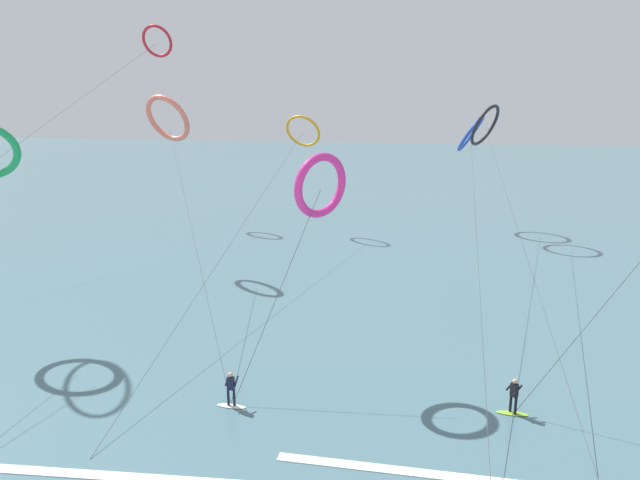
# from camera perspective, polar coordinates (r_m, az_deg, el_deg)

# --- Properties ---
(sea_water) EXTENTS (400.00, 200.00, 0.08)m
(sea_water) POSITION_cam_1_polar(r_m,az_deg,el_deg) (114.96, 9.34, 6.41)
(sea_water) COLOR #476B75
(sea_water) RESTS_ON ground
(surfer_ivory) EXTENTS (1.40, 0.57, 1.70)m
(surfer_ivory) POSITION_cam_1_polar(r_m,az_deg,el_deg) (26.99, -8.91, -14.81)
(surfer_ivory) COLOR silver
(surfer_ivory) RESTS_ON ground
(surfer_lime) EXTENTS (1.40, 0.73, 1.70)m
(surfer_lime) POSITION_cam_1_polar(r_m,az_deg,el_deg) (27.51, 18.85, -14.84)
(surfer_lime) COLOR #8CC62D
(surfer_lime) RESTS_ON ground
(kite_charcoal) EXTENTS (4.53, 43.36, 13.70)m
(kite_charcoal) POSITION_cam_1_polar(r_m,az_deg,el_deg) (60.68, 16.24, 10.97)
(kite_charcoal) COLOR black
(kite_charcoal) RESTS_ON ground
(kite_coral) EXTENTS (15.84, 23.31, 14.44)m
(kite_coral) POSITION_cam_1_polar(r_m,az_deg,el_deg) (49.11, -15.04, 11.67)
(kite_coral) COLOR #EA7260
(kite_coral) RESTS_ON ground
(kite_magenta) EXTENTS (4.36, 6.38, 11.32)m
(kite_magenta) POSITION_cam_1_polar(r_m,az_deg,el_deg) (27.80, 0.06, 5.46)
(kite_magenta) COLOR #CC288E
(kite_magenta) RESTS_ON ground
(kite_cobalt) EXTENTS (3.60, 52.51, 12.66)m
(kite_cobalt) POSITION_cam_1_polar(r_m,az_deg,el_deg) (65.63, 14.90, 10.31)
(kite_cobalt) COLOR #2647B7
(kite_cobalt) RESTS_ON ground
(kite_crimson) EXTENTS (3.93, 48.00, 22.68)m
(kite_crimson) POSITION_cam_1_polar(r_m,az_deg,el_deg) (72.61, -16.08, 18.58)
(kite_crimson) COLOR red
(kite_crimson) RESTS_ON ground
(kite_amber) EXTENTS (4.35, 44.30, 12.61)m
(kite_amber) POSITION_cam_1_polar(r_m,az_deg,el_deg) (61.41, -1.74, 10.83)
(kite_amber) COLOR orange
(kite_amber) RESTS_ON ground
(wave_crest_mid) EXTENTS (14.93, 2.25, 0.12)m
(wave_crest_mid) POSITION_cam_1_polar(r_m,az_deg,el_deg) (25.18, -25.59, -20.32)
(wave_crest_mid) COLOR white
(wave_crest_mid) RESTS_ON ground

